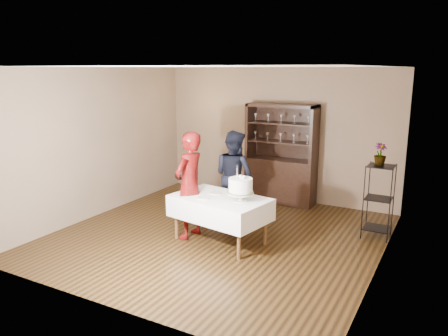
{
  "coord_description": "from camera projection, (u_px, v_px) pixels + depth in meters",
  "views": [
    {
      "loc": [
        3.3,
        -5.85,
        2.67
      ],
      "look_at": [
        0.06,
        0.1,
        1.13
      ],
      "focal_mm": 35.0,
      "sensor_mm": 36.0,
      "label": 1
    }
  ],
  "objects": [
    {
      "name": "floor",
      "position": [
        218.0,
        236.0,
        7.15
      ],
      "size": [
        5.0,
        5.0,
        0.0
      ],
      "primitive_type": "plane",
      "color": "black",
      "rests_on": "ground"
    },
    {
      "name": "ceiling",
      "position": [
        217.0,
        67.0,
        6.55
      ],
      "size": [
        5.0,
        5.0,
        0.0
      ],
      "primitive_type": "plane",
      "rotation": [
        3.14,
        0.0,
        0.0
      ],
      "color": "white",
      "rests_on": "back_wall"
    },
    {
      "name": "back_wall",
      "position": [
        277.0,
        134.0,
        8.99
      ],
      "size": [
        5.0,
        0.02,
        2.7
      ],
      "primitive_type": "cube",
      "color": "brown",
      "rests_on": "floor"
    },
    {
      "name": "wall_left",
      "position": [
        99.0,
        142.0,
        8.01
      ],
      "size": [
        0.02,
        5.0,
        2.7
      ],
      "primitive_type": "cube",
      "color": "brown",
      "rests_on": "floor"
    },
    {
      "name": "wall_right",
      "position": [
        385.0,
        173.0,
        5.68
      ],
      "size": [
        0.02,
        5.0,
        2.7
      ],
      "primitive_type": "cube",
      "color": "brown",
      "rests_on": "floor"
    },
    {
      "name": "china_hutch",
      "position": [
        281.0,
        170.0,
        8.83
      ],
      "size": [
        1.4,
        0.48,
        2.0
      ],
      "color": "black",
      "rests_on": "floor"
    },
    {
      "name": "plant_etagere",
      "position": [
        379.0,
        198.0,
        6.97
      ],
      "size": [
        0.42,
        0.42,
        1.2
      ],
      "color": "black",
      "rests_on": "floor"
    },
    {
      "name": "cake_table",
      "position": [
        220.0,
        208.0,
        6.78
      ],
      "size": [
        1.6,
        1.15,
        0.73
      ],
      "rotation": [
        0.0,
        0.0,
        -0.18
      ],
      "color": "white",
      "rests_on": "floor"
    },
    {
      "name": "woman",
      "position": [
        189.0,
        185.0,
        6.93
      ],
      "size": [
        0.45,
        0.65,
        1.73
      ],
      "primitive_type": "imported",
      "rotation": [
        0.0,
        0.0,
        -1.63
      ],
      "color": "#370507",
      "rests_on": "floor"
    },
    {
      "name": "man",
      "position": [
        234.0,
        175.0,
        7.79
      ],
      "size": [
        0.93,
        0.82,
        1.62
      ],
      "primitive_type": "imported",
      "rotation": [
        0.0,
        0.0,
        2.84
      ],
      "color": "black",
      "rests_on": "floor"
    },
    {
      "name": "cake",
      "position": [
        240.0,
        187.0,
        6.5
      ],
      "size": [
        0.4,
        0.4,
        0.55
      ],
      "rotation": [
        0.0,
        0.0,
        -0.02
      ],
      "color": "silver",
      "rests_on": "cake_table"
    },
    {
      "name": "plate_near",
      "position": [
        203.0,
        198.0,
        6.68
      ],
      "size": [
        0.27,
        0.27,
        0.01
      ],
      "primitive_type": "cylinder",
      "rotation": [
        0.0,
        0.0,
        0.41
      ],
      "color": "silver",
      "rests_on": "cake_table"
    },
    {
      "name": "plate_far",
      "position": [
        215.0,
        193.0,
        6.95
      ],
      "size": [
        0.21,
        0.21,
        0.01
      ],
      "primitive_type": "cylinder",
      "rotation": [
        0.0,
        0.0,
        0.08
      ],
      "color": "silver",
      "rests_on": "cake_table"
    },
    {
      "name": "potted_plant",
      "position": [
        380.0,
        154.0,
        6.86
      ],
      "size": [
        0.27,
        0.27,
        0.35
      ],
      "primitive_type": "imported",
      "rotation": [
        0.0,
        0.0,
        0.73
      ],
      "color": "#4F7136",
      "rests_on": "plant_etagere"
    }
  ]
}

